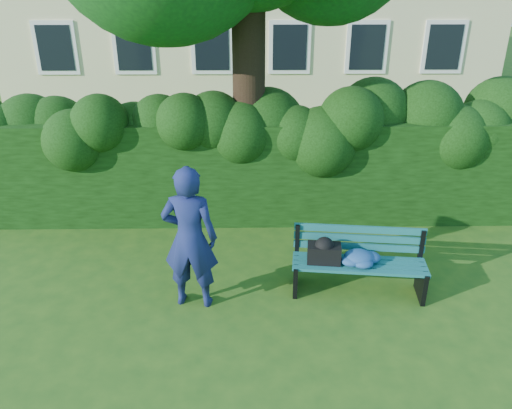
{
  "coord_description": "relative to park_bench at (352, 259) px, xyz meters",
  "views": [
    {
      "loc": [
        -0.11,
        -6.04,
        3.99
      ],
      "look_at": [
        0.0,
        0.6,
        0.95
      ],
      "focal_mm": 35.0,
      "sensor_mm": 36.0,
      "label": 1
    }
  ],
  "objects": [
    {
      "name": "park_bench",
      "position": [
        0.0,
        0.0,
        0.0
      ],
      "size": [
        1.85,
        0.76,
        0.89
      ],
      "rotation": [
        0.0,
        0.0,
        -0.12
      ],
      "color": "#114F55",
      "rests_on": "ground"
    },
    {
      "name": "man_reading",
      "position": [
        -2.14,
        -0.24,
        0.47
      ],
      "size": [
        0.76,
        0.54,
        1.94
      ],
      "primitive_type": "imported",
      "rotation": [
        0.0,
        0.0,
        3.03
      ],
      "color": "navy",
      "rests_on": "ground"
    },
    {
      "name": "ground",
      "position": [
        -1.28,
        0.23,
        -0.5
      ],
      "size": [
        80.0,
        80.0,
        0.0
      ],
      "primitive_type": "plane",
      "color": "#265117",
      "rests_on": "ground"
    },
    {
      "name": "hedge",
      "position": [
        -1.28,
        2.43,
        0.4
      ],
      "size": [
        10.0,
        1.0,
        1.8
      ],
      "color": "black",
      "rests_on": "ground"
    }
  ]
}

